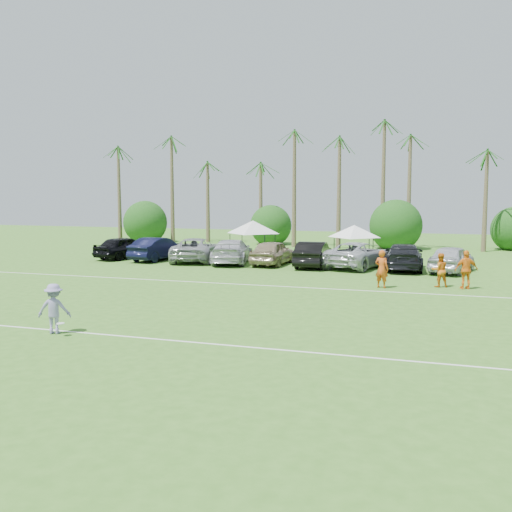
% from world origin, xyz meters
% --- Properties ---
extents(ground, '(120.00, 120.00, 0.00)m').
position_xyz_m(ground, '(0.00, 0.00, 0.00)').
color(ground, '#3C7122').
rests_on(ground, ground).
extents(field_lines, '(80.00, 12.10, 0.01)m').
position_xyz_m(field_lines, '(0.00, 8.00, 0.01)').
color(field_lines, white).
rests_on(field_lines, ground).
extents(palm_tree_0, '(2.40, 2.40, 8.90)m').
position_xyz_m(palm_tree_0, '(-22.00, 38.00, 7.48)').
color(palm_tree_0, brown).
rests_on(palm_tree_0, ground).
extents(palm_tree_1, '(2.40, 2.40, 9.90)m').
position_xyz_m(palm_tree_1, '(-17.00, 38.00, 8.35)').
color(palm_tree_1, brown).
rests_on(palm_tree_1, ground).
extents(palm_tree_2, '(2.40, 2.40, 10.90)m').
position_xyz_m(palm_tree_2, '(-12.00, 38.00, 9.21)').
color(palm_tree_2, brown).
rests_on(palm_tree_2, ground).
extents(palm_tree_3, '(2.40, 2.40, 11.90)m').
position_xyz_m(palm_tree_3, '(-8.00, 38.00, 10.06)').
color(palm_tree_3, brown).
rests_on(palm_tree_3, ground).
extents(palm_tree_4, '(2.40, 2.40, 8.90)m').
position_xyz_m(palm_tree_4, '(-4.00, 38.00, 7.48)').
color(palm_tree_4, brown).
rests_on(palm_tree_4, ground).
extents(palm_tree_5, '(2.40, 2.40, 9.90)m').
position_xyz_m(palm_tree_5, '(0.00, 38.00, 8.35)').
color(palm_tree_5, brown).
rests_on(palm_tree_5, ground).
extents(palm_tree_6, '(2.40, 2.40, 10.90)m').
position_xyz_m(palm_tree_6, '(4.00, 38.00, 9.21)').
color(palm_tree_6, brown).
rests_on(palm_tree_6, ground).
extents(palm_tree_7, '(2.40, 2.40, 11.90)m').
position_xyz_m(palm_tree_7, '(8.00, 38.00, 10.06)').
color(palm_tree_7, brown).
rests_on(palm_tree_7, ground).
extents(palm_tree_8, '(2.40, 2.40, 8.90)m').
position_xyz_m(palm_tree_8, '(13.00, 38.00, 7.48)').
color(palm_tree_8, brown).
rests_on(palm_tree_8, ground).
extents(bush_tree_0, '(4.00, 4.00, 4.00)m').
position_xyz_m(bush_tree_0, '(-19.00, 39.00, 1.80)').
color(bush_tree_0, brown).
rests_on(bush_tree_0, ground).
extents(bush_tree_1, '(4.00, 4.00, 4.00)m').
position_xyz_m(bush_tree_1, '(-6.00, 39.00, 1.80)').
color(bush_tree_1, brown).
rests_on(bush_tree_1, ground).
extents(bush_tree_2, '(4.00, 4.00, 4.00)m').
position_xyz_m(bush_tree_2, '(6.00, 39.00, 1.80)').
color(bush_tree_2, brown).
rests_on(bush_tree_2, ground).
extents(sideline_player_a, '(0.84, 0.69, 1.99)m').
position_xyz_m(sideline_player_a, '(6.98, 15.20, 1.00)').
color(sideline_player_a, '#D05217').
rests_on(sideline_player_a, ground).
extents(sideline_player_b, '(1.03, 0.90, 1.79)m').
position_xyz_m(sideline_player_b, '(9.86, 16.42, 0.90)').
color(sideline_player_b, orange).
rests_on(sideline_player_b, ground).
extents(sideline_player_c, '(1.27, 0.82, 2.01)m').
position_xyz_m(sideline_player_c, '(11.16, 16.16, 1.00)').
color(sideline_player_c, orange).
rests_on(sideline_player_c, ground).
extents(canopy_tent_left, '(4.18, 4.18, 3.39)m').
position_xyz_m(canopy_tent_left, '(-3.68, 26.05, 2.90)').
color(canopy_tent_left, black).
rests_on(canopy_tent_left, ground).
extents(canopy_tent_right, '(3.83, 3.83, 3.10)m').
position_xyz_m(canopy_tent_right, '(3.89, 26.53, 2.66)').
color(canopy_tent_right, black).
rests_on(canopy_tent_right, ground).
extents(frisbee_player, '(1.29, 1.00, 1.76)m').
position_xyz_m(frisbee_player, '(-2.92, 1.63, 0.88)').
color(frisbee_player, '#8B81B8').
rests_on(frisbee_player, ground).
extents(parked_car_0, '(3.27, 5.38, 1.71)m').
position_xyz_m(parked_car_0, '(-13.01, 23.14, 0.86)').
color(parked_car_0, black).
rests_on(parked_car_0, ground).
extents(parked_car_1, '(2.50, 5.39, 1.71)m').
position_xyz_m(parked_car_1, '(-10.07, 22.94, 0.86)').
color(parked_car_1, black).
rests_on(parked_car_1, ground).
extents(parked_car_2, '(4.11, 6.63, 1.71)m').
position_xyz_m(parked_car_2, '(-7.12, 23.19, 0.86)').
color(parked_car_2, '#989A9E').
rests_on(parked_car_2, ground).
extents(parked_car_3, '(3.48, 6.24, 1.71)m').
position_xyz_m(parked_car_3, '(-4.18, 22.82, 0.86)').
color(parked_car_3, silver).
rests_on(parked_car_3, ground).
extents(parked_car_4, '(2.28, 5.12, 1.71)m').
position_xyz_m(parked_car_4, '(-1.23, 23.00, 0.86)').
color(parked_car_4, '#9C896A').
rests_on(parked_car_4, ground).
extents(parked_car_5, '(1.97, 5.25, 1.71)m').
position_xyz_m(parked_car_5, '(1.72, 22.71, 0.86)').
color(parked_car_5, black).
rests_on(parked_car_5, ground).
extents(parked_car_6, '(4.41, 6.70, 1.71)m').
position_xyz_m(parked_car_6, '(4.66, 23.18, 0.86)').
color(parked_car_6, '#B3B4BA').
rests_on(parked_car_6, ground).
extents(parked_car_7, '(2.73, 6.02, 1.71)m').
position_xyz_m(parked_car_7, '(7.61, 23.07, 0.86)').
color(parked_car_7, black).
rests_on(parked_car_7, ground).
extents(parked_car_8, '(3.21, 5.37, 1.71)m').
position_xyz_m(parked_car_8, '(10.56, 22.62, 0.86)').
color(parked_car_8, '#B9BAC3').
rests_on(parked_car_8, ground).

